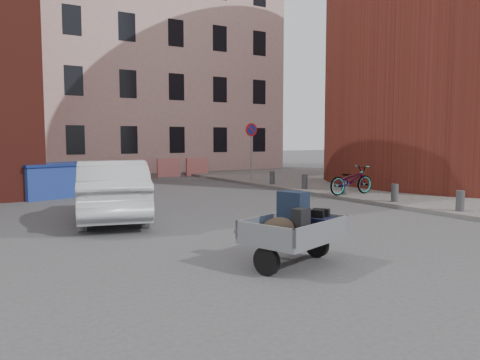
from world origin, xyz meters
TOP-DOWN VIEW (x-y plane):
  - ground at (0.00, 0.00)m, footprint 120.00×120.00m
  - sidewalk at (10.00, 4.00)m, footprint 9.00×24.00m
  - building_pink at (6.00, 22.00)m, footprint 16.00×8.00m
  - no_parking_sign at (6.00, 9.48)m, footprint 0.60×0.09m
  - bollards at (6.00, 3.40)m, footprint 0.22×9.02m
  - barriers at (4.20, 15.00)m, footprint 4.70×0.18m
  - trailer at (-0.89, -2.70)m, footprint 1.87×1.97m
  - dumpster at (-2.49, 8.88)m, footprint 3.17×2.26m
  - silver_car at (-2.16, 3.19)m, footprint 2.63×4.84m
  - bicycle at (6.20, 3.29)m, footprint 1.90×0.68m

SIDE VIEW (x-z plane):
  - ground at x=0.00m, z-range 0.00..0.00m
  - sidewalk at x=10.00m, z-range 0.00..0.12m
  - bollards at x=6.00m, z-range 0.12..0.67m
  - barriers at x=4.20m, z-range 0.00..1.00m
  - dumpster at x=-2.49m, z-range 0.00..1.21m
  - trailer at x=-0.89m, z-range 0.01..1.21m
  - bicycle at x=6.20m, z-range 0.12..1.11m
  - silver_car at x=-2.16m, z-range 0.00..1.51m
  - no_parking_sign at x=6.00m, z-range 0.69..3.34m
  - building_pink at x=6.00m, z-range 0.00..14.00m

